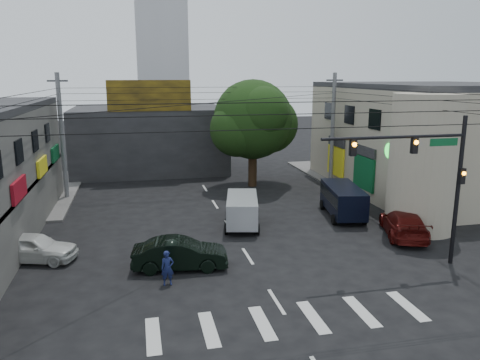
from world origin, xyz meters
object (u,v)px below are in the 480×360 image
object	(u,v)px
traffic_gantry	(429,168)
silver_minivan	(242,212)
street_tree	(253,120)
utility_pole_far_left	(62,137)
dark_sedan	(180,254)
traffic_officer	(167,268)
navy_van	(343,201)
utility_pole_far_right	(333,130)
maroon_sedan	(404,223)
white_compact	(34,247)

from	to	relation	value
traffic_gantry	silver_minivan	xyz separation A→B (m)	(-7.04, 7.78, -3.91)
silver_minivan	traffic_gantry	bearing A→B (deg)	-125.18
silver_minivan	street_tree	bearing A→B (deg)	-4.74
utility_pole_far_left	dark_sedan	bearing A→B (deg)	-64.64
street_tree	utility_pole_far_left	world-z (taller)	utility_pole_far_left
silver_minivan	traffic_officer	world-z (taller)	silver_minivan
traffic_gantry	silver_minivan	world-z (taller)	traffic_gantry
street_tree	navy_van	world-z (taller)	street_tree
street_tree	traffic_gantry	world-z (taller)	street_tree
utility_pole_far_right	traffic_officer	xyz separation A→B (m)	(-14.69, -16.44, -3.82)
traffic_gantry	dark_sedan	distance (m)	12.23
traffic_gantry	navy_van	bearing A→B (deg)	91.40
utility_pole_far_left	dark_sedan	distance (m)	16.82
utility_pole_far_left	utility_pole_far_right	distance (m)	21.00
utility_pole_far_left	navy_van	size ratio (longest dim) A/B	1.75
utility_pole_far_right	navy_van	xyz separation A→B (m)	(-2.88, -8.64, -3.60)
maroon_sedan	navy_van	bearing A→B (deg)	-47.83
traffic_gantry	utility_pole_far_left	xyz separation A→B (m)	(-18.32, 17.00, -0.23)
utility_pole_far_left	traffic_officer	distance (m)	18.02
traffic_gantry	utility_pole_far_right	size ratio (longest dim) A/B	0.78
street_tree	maroon_sedan	distance (m)	15.66
street_tree	maroon_sedan	size ratio (longest dim) A/B	1.58
street_tree	white_compact	size ratio (longest dim) A/B	1.94
utility_pole_far_left	navy_van	world-z (taller)	utility_pole_far_left
dark_sedan	navy_van	bearing A→B (deg)	-54.15
traffic_gantry	traffic_officer	size ratio (longest dim) A/B	4.65
maroon_sedan	utility_pole_far_right	bearing A→B (deg)	-75.31
street_tree	navy_van	bearing A→B (deg)	-69.41
traffic_gantry	white_compact	xyz separation A→B (m)	(-18.27, 4.70, -4.12)
silver_minivan	traffic_officer	distance (m)	8.77
dark_sedan	traffic_officer	distance (m)	1.79
utility_pole_far_left	white_compact	bearing A→B (deg)	-89.74
utility_pole_far_right	white_compact	size ratio (longest dim) A/B	2.05
utility_pole_far_right	dark_sedan	bearing A→B (deg)	-133.40
traffic_gantry	dark_sedan	world-z (taller)	traffic_gantry
street_tree	utility_pole_far_left	size ratio (longest dim) A/B	0.95
utility_pole_far_left	navy_van	distance (m)	20.39
navy_van	utility_pole_far_right	bearing A→B (deg)	-8.27
street_tree	dark_sedan	bearing A→B (deg)	-115.37
street_tree	maroon_sedan	xyz separation A→B (m)	(5.41, -13.92, -4.73)
white_compact	utility_pole_far_left	bearing A→B (deg)	17.17
traffic_gantry	utility_pole_far_right	bearing A→B (deg)	81.06
dark_sedan	white_compact	size ratio (longest dim) A/B	1.03
maroon_sedan	traffic_officer	xyz separation A→B (m)	(-13.60, -3.52, 0.03)
traffic_gantry	dark_sedan	size ratio (longest dim) A/B	1.56
utility_pole_far_right	traffic_officer	world-z (taller)	utility_pole_far_right
utility_pole_far_left	silver_minivan	bearing A→B (deg)	-39.25
utility_pole_far_left	utility_pole_far_right	xyz separation A→B (m)	(21.00, 0.00, 0.00)
utility_pole_far_right	navy_van	world-z (taller)	utility_pole_far_right
utility_pole_far_left	white_compact	distance (m)	12.90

